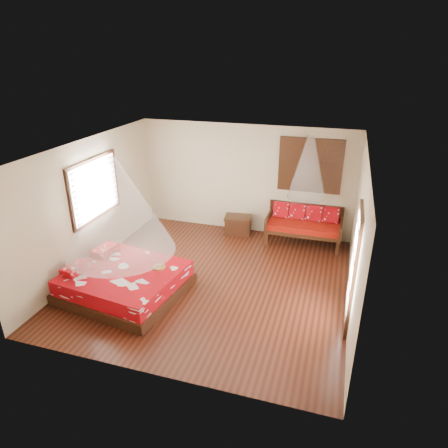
% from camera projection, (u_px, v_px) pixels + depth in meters
% --- Properties ---
extents(room, '(5.54, 5.54, 2.84)m').
position_uv_depth(room, '(211.00, 220.00, 7.82)').
color(room, black).
rests_on(room, ground).
extents(bed, '(2.41, 2.23, 0.64)m').
position_uv_depth(bed, '(124.00, 281.00, 7.89)').
color(bed, black).
rests_on(bed, floor).
extents(daybed, '(1.83, 0.81, 0.95)m').
position_uv_depth(daybed, '(304.00, 224.00, 9.83)').
color(daybed, black).
rests_on(daybed, floor).
extents(storage_chest, '(0.75, 0.59, 0.47)m').
position_uv_depth(storage_chest, '(238.00, 225.00, 10.46)').
color(storage_chest, black).
rests_on(storage_chest, floor).
extents(shutter_panel, '(1.52, 0.06, 1.32)m').
position_uv_depth(shutter_panel, '(310.00, 166.00, 9.57)').
color(shutter_panel, black).
rests_on(shutter_panel, wall_back).
extents(window_left, '(0.10, 1.74, 1.34)m').
position_uv_depth(window_left, '(95.00, 189.00, 8.60)').
color(window_left, black).
rests_on(window_left, wall_left).
extents(glazed_door, '(0.08, 1.02, 2.16)m').
position_uv_depth(glazed_door, '(353.00, 270.00, 6.70)').
color(glazed_door, black).
rests_on(glazed_door, floor).
extents(wine_tray, '(0.26, 0.26, 0.21)m').
position_uv_depth(wine_tray, '(159.00, 265.00, 7.87)').
color(wine_tray, brown).
rests_on(wine_tray, bed).
extents(mosquito_net_main, '(2.06, 2.06, 1.80)m').
position_uv_depth(mosquito_net_main, '(116.00, 206.00, 7.24)').
color(mosquito_net_main, white).
rests_on(mosquito_net_main, ceiling).
extents(mosquito_net_daybed, '(0.89, 0.89, 1.50)m').
position_uv_depth(mosquito_net_daybed, '(309.00, 167.00, 9.12)').
color(mosquito_net_daybed, white).
rests_on(mosquito_net_daybed, ceiling).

